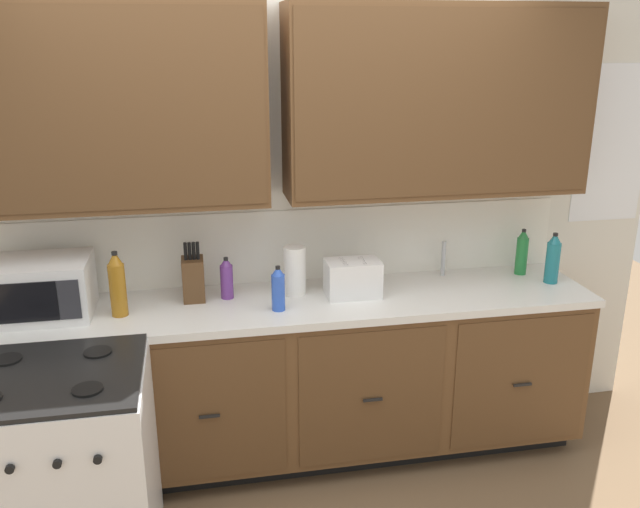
{
  "coord_description": "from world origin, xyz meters",
  "views": [
    {
      "loc": [
        -0.41,
        -2.86,
        2.22
      ],
      "look_at": [
        0.19,
        0.27,
        1.18
      ],
      "focal_mm": 37.5,
      "sensor_mm": 36.0,
      "label": 1
    }
  ],
  "objects_px": {
    "knife_block": "(193,278)",
    "bottle_violet": "(227,278)",
    "bottle_blue": "(278,289)",
    "toaster": "(353,278)",
    "bottle_teal": "(553,259)",
    "bottle_green": "(522,252)",
    "stove_range": "(60,475)",
    "paper_towel_roll": "(295,271)",
    "bottle_amber": "(117,285)",
    "microwave": "(40,288)"
  },
  "relations": [
    {
      "from": "knife_block",
      "to": "bottle_violet",
      "type": "height_order",
      "value": "knife_block"
    },
    {
      "from": "bottle_violet",
      "to": "bottle_blue",
      "type": "height_order",
      "value": "bottle_blue"
    },
    {
      "from": "toaster",
      "to": "bottle_teal",
      "type": "xyz_separation_m",
      "value": [
        1.12,
        -0.02,
        0.04
      ]
    },
    {
      "from": "bottle_green",
      "to": "stove_range",
      "type": "bearing_deg",
      "value": -162.13
    },
    {
      "from": "paper_towel_roll",
      "to": "bottle_amber",
      "type": "relative_size",
      "value": 0.8
    },
    {
      "from": "paper_towel_roll",
      "to": "toaster",
      "type": "bearing_deg",
      "value": -14.56
    },
    {
      "from": "knife_block",
      "to": "paper_towel_roll",
      "type": "bearing_deg",
      "value": -2.55
    },
    {
      "from": "bottle_blue",
      "to": "bottle_green",
      "type": "relative_size",
      "value": 0.87
    },
    {
      "from": "bottle_violet",
      "to": "knife_block",
      "type": "bearing_deg",
      "value": 175.8
    },
    {
      "from": "microwave",
      "to": "bottle_green",
      "type": "bearing_deg",
      "value": 2.62
    },
    {
      "from": "bottle_teal",
      "to": "knife_block",
      "type": "bearing_deg",
      "value": 176.54
    },
    {
      "from": "microwave",
      "to": "toaster",
      "type": "xyz_separation_m",
      "value": [
        1.54,
        -0.03,
        -0.04
      ]
    },
    {
      "from": "bottle_teal",
      "to": "bottle_amber",
      "type": "bearing_deg",
      "value": -179.42
    },
    {
      "from": "stove_range",
      "to": "bottle_blue",
      "type": "bearing_deg",
      "value": 27.29
    },
    {
      "from": "bottle_blue",
      "to": "bottle_green",
      "type": "distance_m",
      "value": 1.45
    },
    {
      "from": "stove_range",
      "to": "bottle_blue",
      "type": "relative_size",
      "value": 4.14
    },
    {
      "from": "stove_range",
      "to": "paper_towel_roll",
      "type": "height_order",
      "value": "paper_towel_roll"
    },
    {
      "from": "knife_block",
      "to": "bottle_blue",
      "type": "distance_m",
      "value": 0.46
    },
    {
      "from": "toaster",
      "to": "bottle_violet",
      "type": "distance_m",
      "value": 0.65
    },
    {
      "from": "knife_block",
      "to": "bottle_amber",
      "type": "xyz_separation_m",
      "value": [
        -0.36,
        -0.14,
        0.04
      ]
    },
    {
      "from": "bottle_teal",
      "to": "stove_range",
      "type": "bearing_deg",
      "value": -166.21
    },
    {
      "from": "knife_block",
      "to": "bottle_blue",
      "type": "xyz_separation_m",
      "value": [
        0.41,
        -0.22,
        -0.0
      ]
    },
    {
      "from": "paper_towel_roll",
      "to": "bottle_green",
      "type": "bearing_deg",
      "value": 3.0
    },
    {
      "from": "microwave",
      "to": "knife_block",
      "type": "bearing_deg",
      "value": 5.61
    },
    {
      "from": "knife_block",
      "to": "paper_towel_roll",
      "type": "height_order",
      "value": "knife_block"
    },
    {
      "from": "bottle_teal",
      "to": "paper_towel_roll",
      "type": "bearing_deg",
      "value": 176.21
    },
    {
      "from": "bottle_teal",
      "to": "bottle_blue",
      "type": "distance_m",
      "value": 1.53
    },
    {
      "from": "paper_towel_roll",
      "to": "stove_range",
      "type": "bearing_deg",
      "value": -147.34
    },
    {
      "from": "knife_block",
      "to": "bottle_green",
      "type": "height_order",
      "value": "knife_block"
    },
    {
      "from": "stove_range",
      "to": "bottle_amber",
      "type": "height_order",
      "value": "bottle_amber"
    },
    {
      "from": "bottle_teal",
      "to": "microwave",
      "type": "bearing_deg",
      "value": 179.02
    },
    {
      "from": "bottle_amber",
      "to": "bottle_violet",
      "type": "relative_size",
      "value": 1.47
    },
    {
      "from": "microwave",
      "to": "knife_block",
      "type": "distance_m",
      "value": 0.73
    },
    {
      "from": "stove_range",
      "to": "bottle_blue",
      "type": "xyz_separation_m",
      "value": [
        1.0,
        0.52,
        0.57
      ]
    },
    {
      "from": "toaster",
      "to": "bottle_blue",
      "type": "xyz_separation_m",
      "value": [
        -0.41,
        -0.12,
        0.02
      ]
    },
    {
      "from": "knife_block",
      "to": "paper_towel_roll",
      "type": "distance_m",
      "value": 0.52
    },
    {
      "from": "microwave",
      "to": "bottle_green",
      "type": "height_order",
      "value": "microwave"
    },
    {
      "from": "stove_range",
      "to": "toaster",
      "type": "bearing_deg",
      "value": 24.37
    },
    {
      "from": "bottle_amber",
      "to": "bottle_blue",
      "type": "relative_size",
      "value": 1.41
    },
    {
      "from": "paper_towel_roll",
      "to": "bottle_teal",
      "type": "relative_size",
      "value": 0.92
    },
    {
      "from": "bottle_amber",
      "to": "bottle_green",
      "type": "relative_size",
      "value": 1.23
    },
    {
      "from": "stove_range",
      "to": "paper_towel_roll",
      "type": "relative_size",
      "value": 3.65
    },
    {
      "from": "stove_range",
      "to": "bottle_blue",
      "type": "distance_m",
      "value": 1.26
    },
    {
      "from": "toaster",
      "to": "knife_block",
      "type": "xyz_separation_m",
      "value": [
        -0.81,
        0.1,
        0.02
      ]
    },
    {
      "from": "bottle_violet",
      "to": "bottle_teal",
      "type": "bearing_deg",
      "value": -3.38
    },
    {
      "from": "toaster",
      "to": "knife_block",
      "type": "bearing_deg",
      "value": 173.04
    },
    {
      "from": "stove_range",
      "to": "knife_block",
      "type": "bearing_deg",
      "value": 51.22
    },
    {
      "from": "knife_block",
      "to": "bottle_green",
      "type": "xyz_separation_m",
      "value": [
        1.83,
        0.05,
        0.01
      ]
    },
    {
      "from": "stove_range",
      "to": "paper_towel_roll",
      "type": "xyz_separation_m",
      "value": [
        1.11,
        0.71,
        0.59
      ]
    },
    {
      "from": "bottle_green",
      "to": "bottle_teal",
      "type": "bearing_deg",
      "value": -58.67
    }
  ]
}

